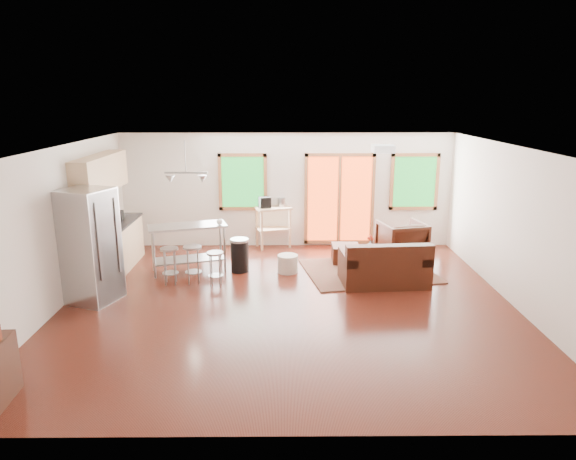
{
  "coord_description": "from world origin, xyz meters",
  "views": [
    {
      "loc": [
        -0.07,
        -8.05,
        3.38
      ],
      "look_at": [
        0.0,
        0.3,
        1.2
      ],
      "focal_mm": 32.0,
      "sensor_mm": 36.0,
      "label": 1
    }
  ],
  "objects_px": {
    "armchair": "(402,238)",
    "loveseat": "(384,267)",
    "coffee_table": "(389,255)",
    "kitchen_cart": "(272,213)",
    "refrigerator": "(90,246)",
    "island": "(188,240)",
    "rug": "(369,271)",
    "ottoman": "(345,254)"
  },
  "relations": [
    {
      "from": "armchair",
      "to": "loveseat",
      "type": "bearing_deg",
      "value": 53.5
    },
    {
      "from": "coffee_table",
      "to": "kitchen_cart",
      "type": "relative_size",
      "value": 0.84
    },
    {
      "from": "loveseat",
      "to": "refrigerator",
      "type": "height_order",
      "value": "refrigerator"
    },
    {
      "from": "loveseat",
      "to": "kitchen_cart",
      "type": "bearing_deg",
      "value": 126.9
    },
    {
      "from": "armchair",
      "to": "island",
      "type": "bearing_deg",
      "value": -3.58
    },
    {
      "from": "rug",
      "to": "coffee_table",
      "type": "relative_size",
      "value": 2.45
    },
    {
      "from": "refrigerator",
      "to": "kitchen_cart",
      "type": "bearing_deg",
      "value": 66.65
    },
    {
      "from": "coffee_table",
      "to": "kitchen_cart",
      "type": "bearing_deg",
      "value": 145.17
    },
    {
      "from": "loveseat",
      "to": "refrigerator",
      "type": "bearing_deg",
      "value": -176.02
    },
    {
      "from": "armchair",
      "to": "rug",
      "type": "bearing_deg",
      "value": 32.28
    },
    {
      "from": "coffee_table",
      "to": "loveseat",
      "type": "bearing_deg",
      "value": -106.62
    },
    {
      "from": "ottoman",
      "to": "kitchen_cart",
      "type": "height_order",
      "value": "kitchen_cart"
    },
    {
      "from": "rug",
      "to": "armchair",
      "type": "bearing_deg",
      "value": 45.77
    },
    {
      "from": "coffee_table",
      "to": "armchair",
      "type": "bearing_deg",
      "value": 60.75
    },
    {
      "from": "armchair",
      "to": "island",
      "type": "distance_m",
      "value": 4.47
    },
    {
      "from": "loveseat",
      "to": "armchair",
      "type": "xyz_separation_m",
      "value": [
        0.65,
        1.54,
        0.12
      ]
    },
    {
      "from": "ottoman",
      "to": "coffee_table",
      "type": "bearing_deg",
      "value": -31.86
    },
    {
      "from": "coffee_table",
      "to": "island",
      "type": "bearing_deg",
      "value": -179.62
    },
    {
      "from": "island",
      "to": "coffee_table",
      "type": "bearing_deg",
      "value": 0.38
    },
    {
      "from": "island",
      "to": "refrigerator",
      "type": "bearing_deg",
      "value": -132.22
    },
    {
      "from": "refrigerator",
      "to": "kitchen_cart",
      "type": "relative_size",
      "value": 1.62
    },
    {
      "from": "island",
      "to": "kitchen_cart",
      "type": "distance_m",
      "value": 2.33
    },
    {
      "from": "loveseat",
      "to": "armchair",
      "type": "distance_m",
      "value": 1.67
    },
    {
      "from": "rug",
      "to": "kitchen_cart",
      "type": "bearing_deg",
      "value": 138.21
    },
    {
      "from": "armchair",
      "to": "refrigerator",
      "type": "xyz_separation_m",
      "value": [
        -5.75,
        -2.27,
        0.51
      ]
    },
    {
      "from": "loveseat",
      "to": "armchair",
      "type": "height_order",
      "value": "armchair"
    },
    {
      "from": "rug",
      "to": "ottoman",
      "type": "distance_m",
      "value": 0.74
    },
    {
      "from": "coffee_table",
      "to": "refrigerator",
      "type": "relative_size",
      "value": 0.52
    },
    {
      "from": "loveseat",
      "to": "rug",
      "type": "bearing_deg",
      "value": 99.63
    },
    {
      "from": "coffee_table",
      "to": "ottoman",
      "type": "relative_size",
      "value": 1.79
    },
    {
      "from": "coffee_table",
      "to": "island",
      "type": "relative_size",
      "value": 0.62
    },
    {
      "from": "loveseat",
      "to": "refrigerator",
      "type": "distance_m",
      "value": 5.19
    },
    {
      "from": "armchair",
      "to": "kitchen_cart",
      "type": "distance_m",
      "value": 2.94
    },
    {
      "from": "coffee_table",
      "to": "armchair",
      "type": "height_order",
      "value": "armchair"
    },
    {
      "from": "coffee_table",
      "to": "refrigerator",
      "type": "bearing_deg",
      "value": -164.07
    },
    {
      "from": "rug",
      "to": "refrigerator",
      "type": "bearing_deg",
      "value": -163.93
    },
    {
      "from": "refrigerator",
      "to": "coffee_table",
      "type": "bearing_deg",
      "value": 35.84
    },
    {
      "from": "rug",
      "to": "loveseat",
      "type": "relative_size",
      "value": 1.5
    },
    {
      "from": "refrigerator",
      "to": "island",
      "type": "bearing_deg",
      "value": 67.69
    },
    {
      "from": "kitchen_cart",
      "to": "coffee_table",
      "type": "bearing_deg",
      "value": -34.83
    },
    {
      "from": "ottoman",
      "to": "island",
      "type": "distance_m",
      "value": 3.25
    },
    {
      "from": "refrigerator",
      "to": "rug",
      "type": "bearing_deg",
      "value": 35.98
    }
  ]
}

